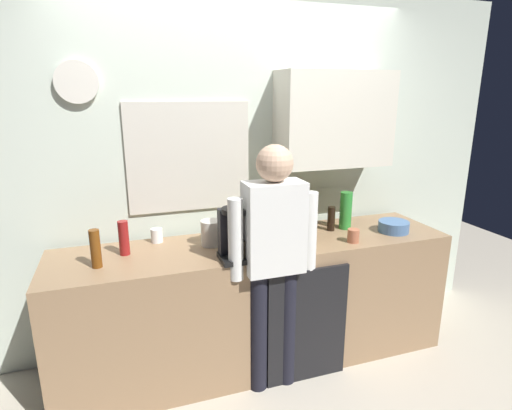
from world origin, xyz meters
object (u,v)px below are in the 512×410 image
at_px(person_at_sink, 274,251).
at_px(bottle_red_vinegar, 124,238).
at_px(bottle_olive_oil, 307,212).
at_px(coffee_maker, 235,236).
at_px(storage_canister, 211,233).
at_px(bottle_dark_sauce, 331,219).
at_px(mixing_bowl, 394,226).
at_px(bottle_amber_beer, 95,249).
at_px(potted_plant, 303,221).
at_px(cup_yellow_cup, 276,228).
at_px(dish_soap, 230,228).
at_px(cup_terracotta_mug, 353,236).
at_px(cup_white_mug, 157,235).
at_px(bottle_clear_soda, 346,210).

bearing_deg(person_at_sink, bottle_red_vinegar, 152.70).
distance_m(bottle_olive_oil, bottle_red_vinegar, 1.32).
bearing_deg(bottle_red_vinegar, coffee_maker, -23.75).
xyz_separation_m(coffee_maker, storage_canister, (-0.08, 0.27, -0.06)).
xyz_separation_m(bottle_dark_sauce, mixing_bowl, (0.42, -0.18, -0.05)).
relative_size(coffee_maker, bottle_amber_beer, 1.43).
height_order(bottle_amber_beer, potted_plant, same).
xyz_separation_m(cup_yellow_cup, mixing_bowl, (0.83, -0.24, -0.00)).
relative_size(mixing_bowl, potted_plant, 0.96).
distance_m(cup_yellow_cup, potted_plant, 0.23).
bearing_deg(dish_soap, bottle_dark_sauce, -4.81).
bearing_deg(cup_yellow_cup, storage_canister, -170.85).
bearing_deg(dish_soap, person_at_sink, -70.61).
bearing_deg(cup_terracotta_mug, storage_canister, 164.45).
xyz_separation_m(bottle_dark_sauce, person_at_sink, (-0.60, -0.37, -0.04)).
bearing_deg(cup_yellow_cup, bottle_amber_beer, -169.64).
bearing_deg(bottle_amber_beer, bottle_dark_sauce, 5.43).
height_order(cup_yellow_cup, dish_soap, dish_soap).
distance_m(cup_white_mug, potted_plant, 1.01).
relative_size(cup_yellow_cup, potted_plant, 0.37).
xyz_separation_m(bottle_clear_soda, dish_soap, (-0.88, 0.06, -0.06)).
distance_m(cup_white_mug, mixing_bowl, 1.70).
height_order(bottle_red_vinegar, potted_plant, potted_plant).
bearing_deg(bottle_dark_sauce, dish_soap, 175.19).
relative_size(coffee_maker, bottle_olive_oil, 1.32).
height_order(bottle_red_vinegar, dish_soap, bottle_red_vinegar).
distance_m(coffee_maker, cup_terracotta_mug, 0.85).
bearing_deg(bottle_olive_oil, coffee_maker, -149.52).
height_order(potted_plant, storage_canister, potted_plant).
bearing_deg(cup_white_mug, cup_yellow_cup, -6.41).
height_order(bottle_dark_sauce, bottle_olive_oil, bottle_olive_oil).
distance_m(bottle_dark_sauce, potted_plant, 0.30).
bearing_deg(dish_soap, bottle_red_vinegar, -174.71).
distance_m(coffee_maker, dish_soap, 0.36).
height_order(bottle_dark_sauce, potted_plant, potted_plant).
bearing_deg(cup_yellow_cup, bottle_dark_sauce, -9.41).
bearing_deg(mixing_bowl, cup_white_mug, 168.54).
height_order(bottle_red_vinegar, bottle_amber_beer, bottle_amber_beer).
bearing_deg(dish_soap, bottle_clear_soda, -3.74).
relative_size(cup_yellow_cup, cup_white_mug, 0.89).
height_order(bottle_amber_beer, cup_white_mug, bottle_amber_beer).
distance_m(mixing_bowl, storage_canister, 1.33).
relative_size(bottle_dark_sauce, storage_canister, 1.06).
bearing_deg(storage_canister, mixing_bowl, -7.05).
bearing_deg(bottle_dark_sauce, cup_white_mug, 172.61).
distance_m(cup_yellow_cup, cup_white_mug, 0.84).
xyz_separation_m(coffee_maker, bottle_olive_oil, (0.67, 0.40, -0.02)).
relative_size(bottle_olive_oil, storage_canister, 1.47).
relative_size(bottle_red_vinegar, cup_yellow_cup, 2.59).
height_order(bottle_olive_oil, storage_canister, bottle_olive_oil).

